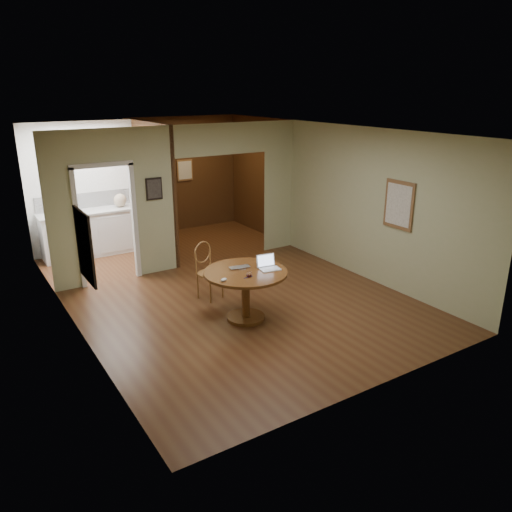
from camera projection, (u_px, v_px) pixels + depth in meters
floor at (256, 311)px, 7.83m from camera, size 5.00×5.00×0.00m
room_shell at (150, 199)px, 9.65m from camera, size 5.20×7.50×5.00m
dining_table at (246, 284)px, 7.39m from camera, size 1.24×1.24×0.78m
chair at (207, 267)px, 8.20m from camera, size 0.51×0.51×0.96m
open_laptop at (268, 265)px, 7.42m from camera, size 0.32×0.29×0.21m
closed_laptop at (241, 268)px, 7.41m from camera, size 0.34×0.25×0.02m
mouse at (224, 280)px, 6.94m from camera, size 0.12×0.08×0.04m
wine_glass at (249, 274)px, 7.09m from camera, size 0.08×0.08×0.09m
pen at (248, 277)px, 7.08m from camera, size 0.15×0.02×0.01m
kitchen_cabinet at (93, 233)px, 10.34m from camera, size 2.06×0.60×0.94m
grocery_bag at (120, 200)px, 10.47m from camera, size 0.35×0.32×0.28m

